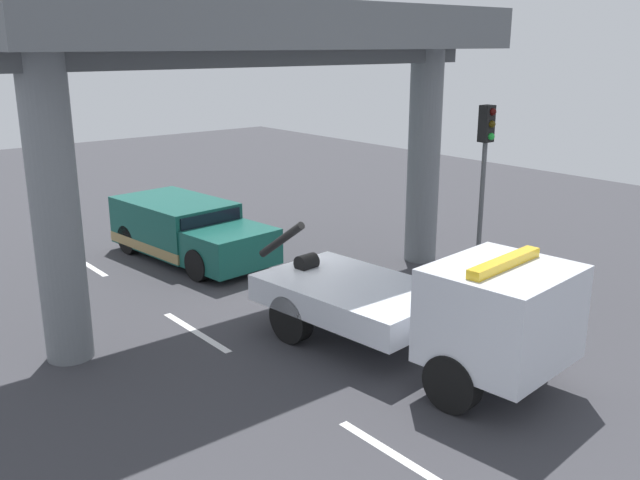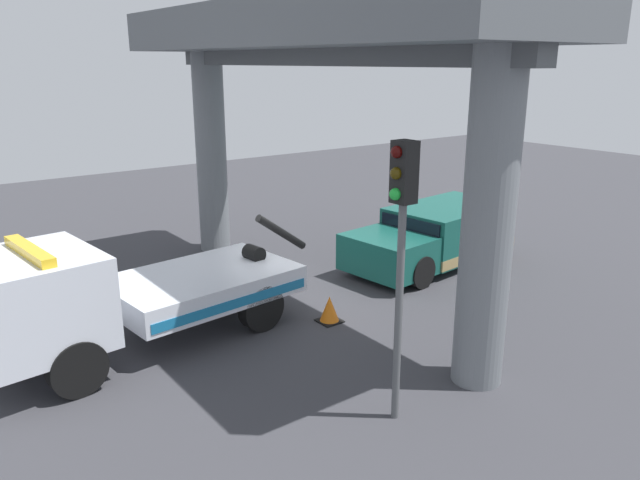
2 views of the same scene
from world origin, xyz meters
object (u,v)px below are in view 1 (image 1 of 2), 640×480
Objects in this scene: tow_truck_white at (432,307)px; towed_van_green at (187,231)px; traffic_light_near at (485,154)px; traffic_cone_orange at (337,281)px.

tow_truck_white is 9.06m from towed_van_green.
traffic_light_near reaches higher than tow_truck_white.
tow_truck_white reaches higher than traffic_cone_orange.
traffic_cone_orange is (-4.18, 1.32, -0.93)m from tow_truck_white.
traffic_cone_orange is at bearing -112.24° from traffic_light_near.
tow_truck_white is 5.96m from traffic_light_near.
traffic_cone_orange is at bearing 16.15° from towed_van_green.
tow_truck_white is 1.36× the size of towed_van_green.
towed_van_green is at bearing -163.85° from traffic_cone_orange.
traffic_light_near is 7.56× the size of traffic_cone_orange.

